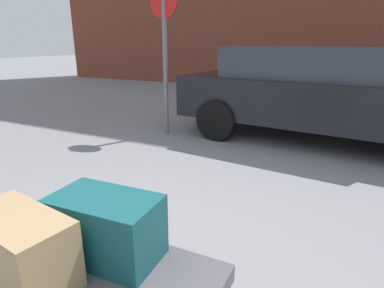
{
  "coord_description": "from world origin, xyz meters",
  "views": [
    {
      "loc": [
        1.09,
        -1.01,
        1.47
      ],
      "look_at": [
        0.0,
        1.2,
        0.69
      ],
      "focal_mm": 30.02,
      "sensor_mm": 36.0,
      "label": 1
    }
  ],
  "objects": [
    {
      "name": "luggage_cart",
      "position": [
        0.0,
        0.0,
        0.27
      ],
      "size": [
        1.32,
        0.75,
        0.34
      ],
      "color": "#4C4C51",
      "rests_on": "ground_plane"
    },
    {
      "name": "duffel_bag_teal_rear_right",
      "position": [
        0.0,
        0.15,
        0.52
      ],
      "size": [
        0.6,
        0.37,
        0.35
      ],
      "primitive_type": "cube",
      "rotation": [
        0.0,
        0.0,
        0.05
      ],
      "color": "#144C51",
      "rests_on": "luggage_cart"
    },
    {
      "name": "duffel_bag_tan_rear_left",
      "position": [
        -0.25,
        -0.19,
        0.52
      ],
      "size": [
        0.62,
        0.37,
        0.35
      ],
      "primitive_type": "cube",
      "rotation": [
        0.0,
        0.0,
        -0.15
      ],
      "color": "#9E7F56",
      "rests_on": "luggage_cart"
    },
    {
      "name": "parked_car",
      "position": [
        0.71,
        4.27,
        0.76
      ],
      "size": [
        4.45,
        2.24,
        1.42
      ],
      "color": "black",
      "rests_on": "ground_plane"
    },
    {
      "name": "no_parking_sign",
      "position": [
        -1.61,
        3.5,
        1.43
      ],
      "size": [
        0.5,
        0.07,
        2.31
      ],
      "color": "slate",
      "rests_on": "ground_plane"
    }
  ]
}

